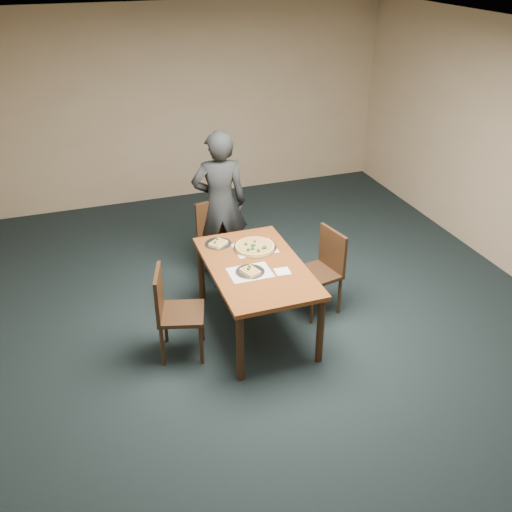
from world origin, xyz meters
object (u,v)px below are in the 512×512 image
object	(u,v)px
dining_table	(256,273)
pizza_pan	(255,247)
chair_far	(218,235)
chair_right	(323,267)
slice_plate_far	(218,243)
diner	(220,204)
chair_left	(172,308)
slice_plate_near	(250,271)

from	to	relation	value
dining_table	pizza_pan	distance (m)	0.35
chair_far	dining_table	bearing A→B (deg)	-100.46
chair_far	chair_right	world-z (taller)	same
dining_table	slice_plate_far	distance (m)	0.59
chair_far	slice_plate_far	world-z (taller)	chair_far
diner	chair_right	bearing A→B (deg)	132.60
diner	pizza_pan	world-z (taller)	diner
dining_table	chair_far	xyz separation A→B (m)	(-0.06, 1.17, -0.14)
dining_table	slice_plate_far	bearing A→B (deg)	113.51
chair_left	slice_plate_near	world-z (taller)	chair_left
diner	slice_plate_far	bearing A→B (deg)	81.14
slice_plate_near	slice_plate_far	size ratio (longest dim) A/B	1.00
slice_plate_far	diner	bearing A→B (deg)	72.54
chair_far	slice_plate_far	size ratio (longest dim) A/B	3.25
dining_table	slice_plate_far	size ratio (longest dim) A/B	5.36
chair_right	slice_plate_far	size ratio (longest dim) A/B	3.25
chair_left	chair_right	distance (m)	1.67
chair_left	diner	distance (m)	1.68
dining_table	diner	bearing A→B (deg)	89.82
pizza_pan	slice_plate_far	world-z (taller)	pizza_pan
chair_far	diner	world-z (taller)	diner
dining_table	chair_right	size ratio (longest dim) A/B	1.65
dining_table	slice_plate_near	xyz separation A→B (m)	(-0.10, -0.11, 0.11)
dining_table	slice_plate_near	world-z (taller)	slice_plate_near
diner	pizza_pan	distance (m)	0.97
chair_far	pizza_pan	distance (m)	0.91
pizza_pan	diner	bearing A→B (deg)	95.72
diner	slice_plate_far	distance (m)	0.79
pizza_pan	slice_plate_far	xyz separation A→B (m)	(-0.33, 0.21, -0.01)
diner	slice_plate_far	world-z (taller)	diner
diner	slice_plate_near	distance (m)	1.40
dining_table	chair_right	distance (m)	0.81
chair_left	chair_right	xyz separation A→B (m)	(1.65, 0.24, 0.00)
chair_far	slice_plate_near	world-z (taller)	chair_far
slice_plate_far	dining_table	bearing A→B (deg)	-66.49
chair_far	diner	xyz separation A→B (m)	(0.07, 0.10, 0.35)
diner	pizza_pan	xyz separation A→B (m)	(0.10, -0.96, -0.09)
dining_table	diner	size ratio (longest dim) A/B	0.87
chair_left	slice_plate_near	distance (m)	0.81
chair_right	slice_plate_near	xyz separation A→B (m)	(-0.89, -0.23, 0.25)
chair_far	diner	distance (m)	0.37
chair_far	chair_right	bearing A→B (deg)	-64.72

